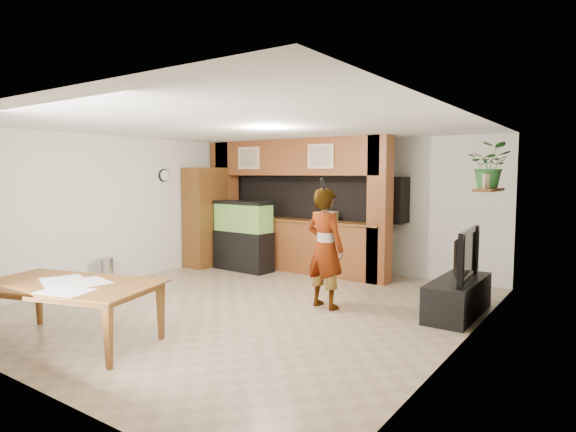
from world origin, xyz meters
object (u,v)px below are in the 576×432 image
Objects in this scene: person at (325,248)px; aquarium at (243,237)px; pantry_cabinet at (205,217)px; television at (459,254)px; dining_table at (66,315)px.

aquarium is at bearing -16.64° from person.
pantry_cabinet reaches higher than television.
television is 1.83m from person.
person is 0.87× the size of dining_table.
aquarium is (0.94, 0.10, -0.35)m from pantry_cabinet.
pantry_cabinet is 1.01m from aquarium.
aquarium is 1.15× the size of television.
television is (4.41, -0.70, 0.17)m from aquarium.
television is 0.61× the size of dining_table.
person reaches higher than television.
aquarium reaches higher than dining_table.
television is at bearing -5.60° from aquarium.
aquarium is 4.56m from dining_table.
pantry_cabinet is at bearing 79.24° from television.
television is 0.70× the size of person.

